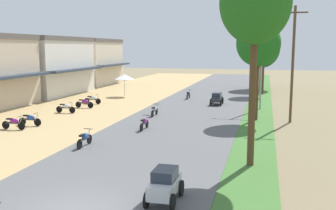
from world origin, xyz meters
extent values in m
cube|color=#2D3847|center=(-15.55, 17.41, 3.08)|extent=(1.20, 12.47, 0.25)
cube|color=silver|center=(-20.00, 30.10, 3.20)|extent=(8.21, 11.55, 6.40)
cube|color=#2D3847|center=(-15.29, 30.10, 3.08)|extent=(1.20, 11.55, 0.25)
cube|color=#59514C|center=(-20.00, 30.10, 6.65)|extent=(8.41, 11.75, 0.50)
cube|color=beige|center=(-20.00, 42.71, 3.20)|extent=(7.18, 10.15, 6.40)
cube|color=#2D3847|center=(-15.81, 42.71, 3.08)|extent=(1.20, 10.15, 0.25)
cube|color=#59514C|center=(-20.00, 42.71, 6.65)|extent=(7.38, 10.35, 0.50)
cylinder|color=black|center=(-9.85, 11.27, 0.34)|extent=(0.56, 0.06, 0.56)
cylinder|color=black|center=(-11.09, 11.27, 0.34)|extent=(0.56, 0.06, 0.56)
cube|color=#333338|center=(-10.47, 11.27, 0.52)|extent=(1.12, 0.12, 0.12)
ellipsoid|color=#8C1E8C|center=(-10.39, 11.27, 0.66)|extent=(0.64, 0.28, 0.32)
cube|color=black|center=(-10.75, 11.27, 0.78)|extent=(0.44, 0.20, 0.10)
cylinder|color=#A5A8AD|center=(-9.91, 11.27, 0.61)|extent=(0.26, 0.05, 0.68)
cylinder|color=black|center=(-9.97, 11.27, 0.98)|extent=(0.04, 0.54, 0.04)
cylinder|color=black|center=(-9.53, 12.69, 0.34)|extent=(0.56, 0.06, 0.56)
cylinder|color=black|center=(-10.77, 12.69, 0.34)|extent=(0.56, 0.06, 0.56)
cube|color=#333338|center=(-10.15, 12.69, 0.52)|extent=(1.12, 0.12, 0.12)
ellipsoid|color=#1E4CA5|center=(-10.07, 12.69, 0.66)|extent=(0.64, 0.28, 0.32)
cube|color=black|center=(-10.43, 12.69, 0.78)|extent=(0.44, 0.20, 0.10)
cylinder|color=#A5A8AD|center=(-9.59, 12.69, 0.61)|extent=(0.26, 0.05, 0.68)
cylinder|color=black|center=(-9.65, 12.69, 0.98)|extent=(0.04, 0.54, 0.04)
cylinder|color=black|center=(-9.77, 18.26, 0.34)|extent=(0.56, 0.06, 0.56)
cylinder|color=black|center=(-11.01, 18.26, 0.34)|extent=(0.56, 0.06, 0.56)
cube|color=#333338|center=(-10.39, 18.26, 0.52)|extent=(1.12, 0.12, 0.12)
ellipsoid|color=silver|center=(-10.31, 18.26, 0.66)|extent=(0.64, 0.28, 0.32)
cube|color=black|center=(-10.67, 18.26, 0.78)|extent=(0.44, 0.20, 0.10)
cylinder|color=#A5A8AD|center=(-9.83, 18.26, 0.61)|extent=(0.26, 0.05, 0.68)
cylinder|color=black|center=(-9.89, 18.26, 0.98)|extent=(0.04, 0.54, 0.04)
cylinder|color=black|center=(-9.50, 21.27, 0.34)|extent=(0.56, 0.06, 0.56)
cylinder|color=black|center=(-10.74, 21.27, 0.34)|extent=(0.56, 0.06, 0.56)
cube|color=#333338|center=(-10.12, 21.27, 0.52)|extent=(1.12, 0.12, 0.12)
ellipsoid|color=#8C1E8C|center=(-10.04, 21.27, 0.66)|extent=(0.64, 0.28, 0.32)
cube|color=black|center=(-10.40, 21.27, 0.78)|extent=(0.44, 0.20, 0.10)
cylinder|color=#A5A8AD|center=(-9.56, 21.27, 0.61)|extent=(0.26, 0.05, 0.68)
cylinder|color=black|center=(-9.62, 21.27, 0.98)|extent=(0.04, 0.54, 0.04)
cylinder|color=black|center=(-9.87, 23.77, 0.34)|extent=(0.56, 0.06, 0.56)
cylinder|color=black|center=(-11.11, 23.77, 0.34)|extent=(0.56, 0.06, 0.56)
cube|color=#333338|center=(-10.49, 23.77, 0.52)|extent=(1.12, 0.12, 0.12)
ellipsoid|color=silver|center=(-10.41, 23.77, 0.66)|extent=(0.64, 0.28, 0.32)
cube|color=black|center=(-10.77, 23.77, 0.78)|extent=(0.44, 0.20, 0.10)
cylinder|color=#A5A8AD|center=(-9.93, 23.77, 0.61)|extent=(0.26, 0.05, 0.68)
cylinder|color=black|center=(-9.99, 23.77, 0.98)|extent=(0.04, 0.54, 0.04)
cylinder|color=#99999E|center=(-9.50, 30.23, 1.11)|extent=(0.05, 0.05, 2.10)
cone|color=white|center=(-9.50, 30.23, 2.31)|extent=(2.20, 2.20, 0.55)
cylinder|color=#4C351E|center=(5.63, 7.04, 3.34)|extent=(0.33, 0.33, 6.55)
ellipsoid|color=#215F1B|center=(5.63, 7.04, 7.66)|extent=(3.24, 3.24, 3.80)
cylinder|color=#4C351E|center=(5.58, 19.02, 2.52)|extent=(0.26, 0.26, 4.92)
ellipsoid|color=#1B5F1B|center=(5.58, 19.02, 5.94)|extent=(3.33, 3.33, 3.49)
cylinder|color=#4C351E|center=(5.86, 36.37, 2.99)|extent=(0.33, 0.33, 5.85)
ellipsoid|color=#1E681C|center=(5.86, 36.37, 6.94)|extent=(3.25, 3.25, 3.75)
cylinder|color=#4C351E|center=(5.60, 42.35, 2.07)|extent=(0.44, 0.44, 4.03)
ellipsoid|color=#1E5626|center=(5.60, 42.35, 5.51)|extent=(4.73, 4.73, 5.19)
cylinder|color=gray|center=(5.80, 24.60, 4.01)|extent=(0.16, 0.16, 7.91)
cylinder|color=gray|center=(5.10, 24.60, 7.82)|extent=(1.40, 0.08, 0.08)
ellipsoid|color=silver|center=(4.40, 24.60, 7.75)|extent=(0.36, 0.20, 0.14)
cylinder|color=gray|center=(6.50, 24.60, 7.82)|extent=(1.40, 0.08, 0.08)
ellipsoid|color=silver|center=(7.20, 24.60, 7.75)|extent=(0.36, 0.20, 0.14)
cylinder|color=gray|center=(5.80, 47.22, 3.96)|extent=(0.16, 0.16, 7.80)
cylinder|color=gray|center=(5.10, 47.22, 7.71)|extent=(1.40, 0.08, 0.08)
ellipsoid|color=silver|center=(4.40, 47.22, 7.64)|extent=(0.36, 0.20, 0.14)
cylinder|color=gray|center=(6.50, 47.22, 7.71)|extent=(1.40, 0.08, 0.08)
ellipsoid|color=silver|center=(7.20, 47.22, 7.64)|extent=(0.36, 0.20, 0.14)
cylinder|color=brown|center=(8.12, 18.89, 4.33)|extent=(0.20, 0.20, 8.66)
cube|color=#473323|center=(8.12, 18.89, 8.16)|extent=(1.80, 0.10, 0.10)
cube|color=#B7BCC1|center=(2.80, 1.69, 0.66)|extent=(0.84, 1.95, 0.50)
cube|color=#232B38|center=(2.80, 1.74, 1.11)|extent=(0.77, 1.10, 0.40)
cylinder|color=black|center=(3.27, 0.99, 0.38)|extent=(0.10, 0.60, 0.60)
cylinder|color=black|center=(2.33, 0.99, 0.38)|extent=(0.10, 0.60, 0.60)
cylinder|color=black|center=(3.27, 2.39, 0.38)|extent=(0.10, 0.60, 0.60)
cylinder|color=black|center=(2.33, 2.39, 0.38)|extent=(0.10, 0.60, 0.60)
cube|color=#282D33|center=(1.64, 26.23, 0.65)|extent=(0.88, 2.25, 0.44)
cube|color=#232B38|center=(1.64, 26.13, 1.07)|extent=(0.81, 1.30, 0.40)
cylinder|color=black|center=(2.14, 25.42, 0.40)|extent=(0.11, 0.64, 0.64)
cylinder|color=black|center=(1.15, 25.42, 0.40)|extent=(0.11, 0.64, 0.64)
cylinder|color=black|center=(2.14, 27.04, 0.40)|extent=(0.11, 0.64, 0.64)
cylinder|color=black|center=(1.15, 27.04, 0.40)|extent=(0.11, 0.64, 0.64)
cylinder|color=black|center=(-3.60, 8.80, 0.36)|extent=(0.06, 0.56, 0.56)
cylinder|color=black|center=(-3.60, 7.56, 0.36)|extent=(0.06, 0.56, 0.56)
cube|color=#333338|center=(-3.60, 8.18, 0.54)|extent=(0.12, 1.12, 0.12)
ellipsoid|color=#1E4CA5|center=(-3.60, 8.26, 0.68)|extent=(0.28, 0.64, 0.32)
cube|color=black|center=(-3.60, 7.90, 0.80)|extent=(0.20, 0.44, 0.10)
cylinder|color=#A5A8AD|center=(-3.60, 8.74, 0.63)|extent=(0.05, 0.26, 0.68)
cylinder|color=black|center=(-3.60, 8.68, 1.00)|extent=(0.54, 0.04, 0.04)
cylinder|color=black|center=(-1.70, 13.93, 0.36)|extent=(0.06, 0.56, 0.56)
cylinder|color=black|center=(-1.70, 12.69, 0.36)|extent=(0.06, 0.56, 0.56)
cube|color=#333338|center=(-1.70, 13.31, 0.54)|extent=(0.12, 1.12, 0.12)
ellipsoid|color=#8C1E8C|center=(-1.70, 13.39, 0.68)|extent=(0.28, 0.64, 0.32)
cube|color=black|center=(-1.70, 13.03, 0.80)|extent=(0.20, 0.44, 0.10)
cylinder|color=#A5A8AD|center=(-1.70, 13.87, 0.63)|extent=(0.05, 0.26, 0.68)
cylinder|color=black|center=(-1.70, 13.81, 1.00)|extent=(0.54, 0.04, 0.04)
cylinder|color=black|center=(-2.52, 19.22, 0.36)|extent=(0.06, 0.56, 0.56)
cylinder|color=black|center=(-2.52, 17.98, 0.36)|extent=(0.06, 0.56, 0.56)
cube|color=#333338|center=(-2.52, 18.60, 0.54)|extent=(0.12, 1.12, 0.12)
ellipsoid|color=silver|center=(-2.52, 18.68, 0.68)|extent=(0.28, 0.64, 0.32)
cube|color=black|center=(-2.52, 18.32, 0.80)|extent=(0.20, 0.44, 0.10)
cylinder|color=#A5A8AD|center=(-2.52, 19.16, 0.63)|extent=(0.05, 0.26, 0.68)
cylinder|color=black|center=(-2.52, 19.10, 1.00)|extent=(0.54, 0.04, 0.04)
cylinder|color=black|center=(-1.92, 30.35, 0.36)|extent=(0.06, 0.56, 0.56)
cylinder|color=black|center=(-1.92, 29.11, 0.36)|extent=(0.06, 0.56, 0.56)
cube|color=#333338|center=(-1.92, 29.73, 0.54)|extent=(0.12, 1.12, 0.12)
ellipsoid|color=black|center=(-1.92, 29.81, 0.68)|extent=(0.28, 0.64, 0.32)
cube|color=black|center=(-1.92, 29.45, 0.80)|extent=(0.20, 0.44, 0.10)
cylinder|color=#A5A8AD|center=(-1.92, 30.29, 0.63)|extent=(0.05, 0.26, 0.68)
cylinder|color=black|center=(-1.92, 30.23, 1.00)|extent=(0.54, 0.04, 0.04)
camera|label=1|loc=(6.20, -11.19, 5.65)|focal=41.10mm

